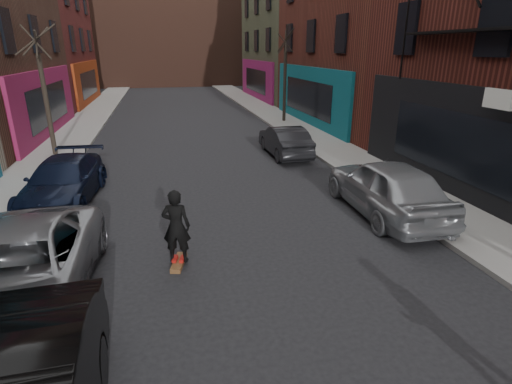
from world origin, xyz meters
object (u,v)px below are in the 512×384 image
tree_left_far (42,78)px  parked_left_end (63,181)px  skateboard (179,262)px  skateboarder (176,226)px  parked_right_end (285,141)px  tree_right_far (285,66)px  parked_left_far (19,270)px  parked_right_far (386,187)px

tree_left_far → parked_left_end: tree_left_far is taller
skateboard → skateboarder: skateboarder is taller
parked_left_end → parked_right_end: 9.22m
tree_right_far → parked_left_far: 20.66m
skateboard → parked_right_far: bearing=29.8°
tree_left_far → parked_right_far: (10.80, -9.16, -2.56)m
skateboarder → parked_right_end: bearing=-105.8°
parked_right_far → parked_left_end: bearing=-17.5°
tree_left_far → parked_left_far: bearing=-80.3°
parked_left_end → skateboard: parked_left_end is taller
parked_right_end → skateboarder: 10.07m
parked_left_far → parked_left_end: bearing=94.5°
parked_left_far → parked_right_end: parked_left_far is taller
tree_left_far → skateboard: 12.28m
tree_left_far → parked_right_far: tree_left_far is taller
tree_right_far → skateboard: size_ratio=8.50×
parked_right_far → skateboarder: size_ratio=2.89×
tree_left_far → skateboard: tree_left_far is taller
parked_left_far → parked_left_end: (-0.38, 5.59, -0.06)m
skateboard → skateboarder: (0.00, 0.00, 0.88)m
parked_left_far → skateboarder: bearing=16.9°
tree_right_far → skateboarder: size_ratio=4.10×
tree_right_far → skateboarder: (-7.56, -16.78, -2.60)m
tree_left_far → parked_right_end: tree_left_far is taller
tree_left_far → parked_right_end: size_ratio=1.61×
skateboard → tree_left_far: bearing=128.8°
tree_right_far → parked_right_far: tree_right_far is taller
parked_left_far → skateboarder: (2.86, 0.83, 0.20)m
parked_left_far → skateboard: bearing=16.9°
parked_right_far → parked_right_end: bearing=-81.8°
tree_right_far → parked_left_far: tree_right_far is taller
parked_right_end → skateboarder: size_ratio=2.44×
parked_left_far → parked_right_far: 9.16m
parked_left_end → tree_left_far: bearing=110.2°
parked_left_far → skateboard: (2.86, 0.83, -0.68)m
parked_left_far → parked_right_far: bearing=16.2°
tree_right_far → parked_left_far: bearing=-120.6°
parked_left_end → parked_right_far: bearing=-13.5°
parked_left_far → parked_right_far: (8.82, 2.45, 0.09)m
skateboarder → skateboard: bearing=-0.0°
parked_left_far → tree_left_far: bearing=100.3°
tree_left_far → skateboard: size_ratio=8.12×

